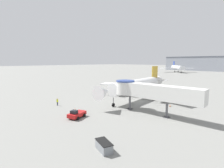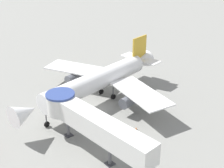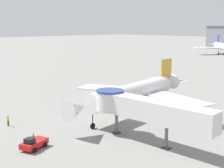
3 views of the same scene
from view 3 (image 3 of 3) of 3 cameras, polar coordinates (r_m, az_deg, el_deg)
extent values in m
plane|color=gray|center=(54.72, 4.07, -6.10)|extent=(800.00, 800.00, 0.00)
cylinder|color=white|center=(55.81, 3.82, -1.56)|extent=(6.04, 22.16, 3.28)
cone|color=white|center=(45.36, -6.57, -4.44)|extent=(3.71, 4.00, 3.28)
cone|color=white|center=(65.88, 9.92, 0.17)|extent=(3.88, 5.30, 3.28)
cube|color=white|center=(62.34, -0.53, -0.80)|extent=(12.75, 9.45, 0.22)
cube|color=white|center=(54.19, 11.86, -2.75)|extent=(12.50, 6.98, 0.22)
cube|color=gold|center=(65.21, 9.90, 2.69)|extent=(0.74, 3.96, 4.26)
cube|color=white|center=(66.00, 10.05, 0.69)|extent=(8.31, 3.77, 0.18)
cylinder|color=#565960|center=(61.05, -0.59, -2.14)|extent=(2.29, 4.16, 1.80)
cylinder|color=#565960|center=(53.82, 10.31, -4.05)|extent=(2.29, 4.16, 1.80)
cylinder|color=#4C4C51|center=(48.44, -3.57, -6.59)|extent=(0.18, 0.18, 1.89)
cylinder|color=black|center=(48.73, -3.56, -7.65)|extent=(0.37, 0.93, 0.90)
cylinder|color=#4C4C51|center=(59.40, 4.16, -3.38)|extent=(0.22, 0.22, 1.89)
cylinder|color=black|center=(59.63, 4.14, -4.26)|extent=(0.51, 0.94, 0.90)
cylinder|color=#4C4C51|center=(57.81, 6.56, -3.81)|extent=(0.22, 0.22, 1.89)
cylinder|color=black|center=(58.05, 6.54, -4.71)|extent=(0.51, 0.94, 0.90)
cube|color=silver|center=(41.25, 8.10, -4.98)|extent=(16.84, 3.59, 2.80)
cylinder|color=silver|center=(46.36, -0.39, -3.14)|extent=(3.90, 3.90, 2.80)
cylinder|color=navy|center=(46.02, -0.39, -1.26)|extent=(4.10, 4.09, 0.30)
cylinder|color=#56565B|center=(46.30, 0.82, -7.07)|extent=(0.44, 0.44, 3.28)
cube|color=#333338|center=(46.80, 0.82, -8.91)|extent=(1.10, 1.10, 0.12)
cylinder|color=#56565B|center=(41.28, 9.92, -9.45)|extent=(0.44, 0.44, 3.28)
cube|color=#333338|center=(41.85, 9.85, -11.49)|extent=(1.10, 1.10, 0.12)
cube|color=red|center=(42.31, -14.05, -10.51)|extent=(2.99, 4.10, 0.69)
cube|color=black|center=(41.50, -14.85, -10.00)|extent=(1.40, 1.35, 0.62)
cylinder|color=black|center=(42.33, -15.93, -11.09)|extent=(0.50, 0.72, 0.65)
cylinder|color=black|center=(41.14, -13.94, -11.64)|extent=(0.50, 0.72, 0.65)
cylinder|color=black|center=(43.73, -14.10, -10.30)|extent=(0.50, 0.72, 0.65)
cylinder|color=black|center=(42.58, -12.14, -10.79)|extent=(0.50, 0.72, 0.65)
cube|color=black|center=(49.79, 12.27, -8.00)|extent=(0.35, 0.35, 0.04)
cone|color=orange|center=(49.70, 12.28, -7.68)|extent=(0.24, 0.24, 0.55)
cylinder|color=white|center=(49.68, 12.28, -7.60)|extent=(0.13, 0.13, 0.07)
cube|color=black|center=(46.78, -14.19, -9.31)|extent=(0.48, 0.48, 0.04)
cone|color=orange|center=(46.65, -14.21, -8.86)|extent=(0.33, 0.33, 0.74)
cylinder|color=white|center=(46.62, -14.22, -8.75)|extent=(0.18, 0.18, 0.09)
cylinder|color=#1E2338|center=(52.55, -18.52, -6.85)|extent=(0.13, 0.13, 0.87)
cylinder|color=#1E2338|center=(52.44, -18.36, -6.88)|extent=(0.13, 0.13, 0.87)
cube|color=#D1E019|center=(52.28, -18.48, -6.05)|extent=(0.40, 0.34, 0.69)
sphere|color=tan|center=(52.15, -18.51, -5.57)|extent=(0.23, 0.23, 0.23)
cylinder|color=silver|center=(181.77, 19.71, 6.43)|extent=(18.30, 20.16, 3.78)
cone|color=silver|center=(194.43, 18.76, 6.72)|extent=(6.58, 6.76, 3.78)
cube|color=silver|center=(182.59, 16.85, 6.40)|extent=(11.47, 14.27, 0.22)
cube|color=navy|center=(193.99, 18.84, 7.71)|extent=(3.03, 3.42, 4.92)
cube|color=silver|center=(194.67, 18.76, 6.92)|extent=(8.88, 8.30, 0.18)
cylinder|color=#4C4C51|center=(184.41, 18.91, 5.60)|extent=(0.22, 0.22, 2.18)
cylinder|color=black|center=(184.49, 18.89, 5.26)|extent=(1.03, 1.09, 1.10)
camera|label=1|loc=(8.78, -30.02, -25.19)|focal=28.00mm
camera|label=2|loc=(15.53, 61.19, 48.91)|focal=50.00mm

